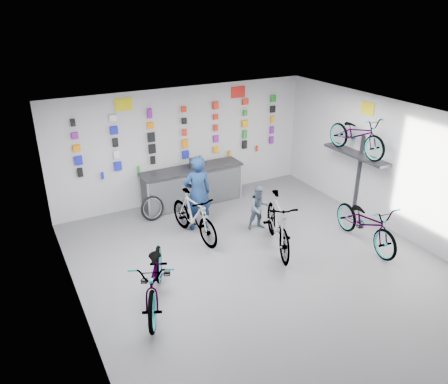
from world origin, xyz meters
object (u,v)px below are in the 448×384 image
bike_left (156,277)px  clerk (198,193)px  bike_center (278,223)px  bike_service (194,216)px  customer (259,208)px  bike_right (366,223)px  counter (193,186)px

bike_left → clerk: size_ratio=1.17×
bike_center → bike_service: (-1.39, 1.28, -0.06)m
bike_center → customer: 0.94m
bike_right → bike_service: bearing=154.0°
bike_service → clerk: size_ratio=1.01×
bike_service → counter: bearing=58.6°
counter → customer: size_ratio=2.47×
counter → clerk: bearing=-109.1°
bike_service → clerk: 0.56m
bike_right → bike_service: 3.79m
clerk → customer: (1.24, -0.70, -0.35)m
bike_left → customer: bearing=50.0°
bike_service → bike_left: bearing=-138.7°
counter → bike_right: bike_right is taller
clerk → bike_right: bearing=148.0°
bike_right → customer: customer is taller
bike_center → bike_left: bearing=-147.8°
bike_left → bike_center: (2.96, 0.55, 0.05)m
counter → bike_right: (2.48, -3.69, 0.04)m
bike_center → bike_right: size_ratio=1.01×
counter → clerk: size_ratio=1.50×
counter → customer: (0.79, -2.00, 0.06)m
bike_left → bike_service: bike_left is taller
bike_right → customer: (-1.69, 1.69, 0.02)m
bike_center → bike_service: size_ratio=1.10×
counter → customer: customer is taller
counter → bike_right: 4.45m
counter → bike_center: (0.68, -2.93, 0.12)m
clerk → customer: 1.47m
bike_center → clerk: 2.00m
bike_center → clerk: size_ratio=1.12×
bike_center → bike_service: bike_center is taller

